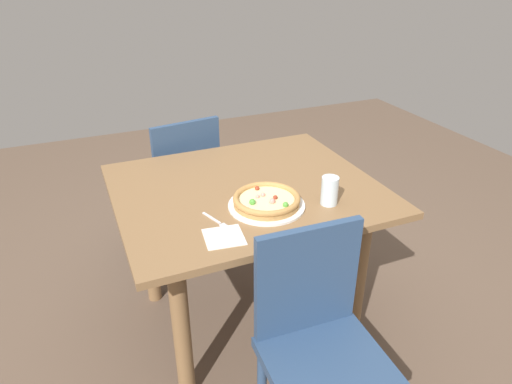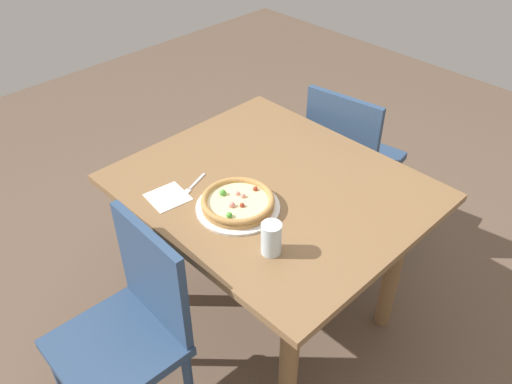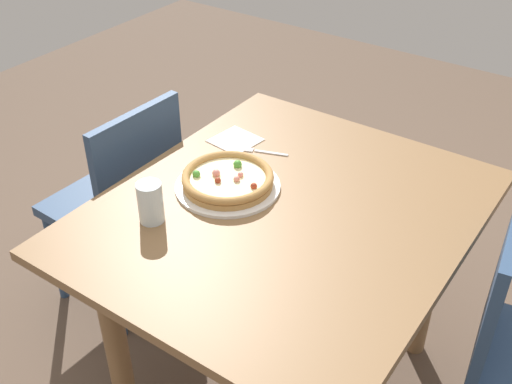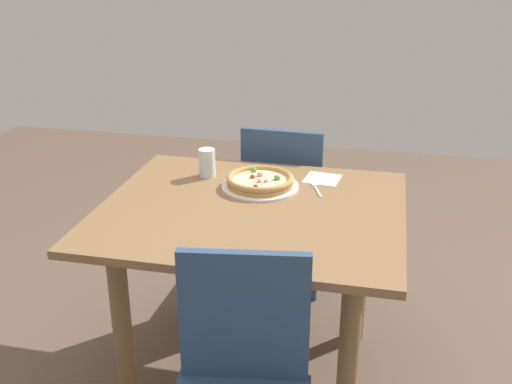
# 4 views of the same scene
# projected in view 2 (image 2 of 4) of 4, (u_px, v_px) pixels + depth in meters

# --- Properties ---
(ground_plane) EXTENTS (6.00, 6.00, 0.00)m
(ground_plane) POSITION_uv_depth(u_px,v_px,m) (270.00, 310.00, 2.52)
(ground_plane) COLOR brown
(dining_table) EXTENTS (1.12, 0.96, 0.74)m
(dining_table) POSITION_uv_depth(u_px,v_px,m) (272.00, 210.00, 2.14)
(dining_table) COLOR olive
(dining_table) RESTS_ON ground
(chair_near) EXTENTS (0.45, 0.45, 0.87)m
(chair_near) POSITION_uv_depth(u_px,v_px,m) (349.00, 158.00, 2.69)
(chair_near) COLOR navy
(chair_near) RESTS_ON ground
(chair_far) EXTENTS (0.42, 0.42, 0.87)m
(chair_far) POSITION_uv_depth(u_px,v_px,m) (130.00, 329.00, 1.85)
(chair_far) COLOR navy
(chair_far) RESTS_ON ground
(plate) EXTENTS (0.31, 0.31, 0.01)m
(plate) POSITION_uv_depth(u_px,v_px,m) (238.00, 207.00, 1.95)
(plate) COLOR white
(plate) RESTS_ON dining_table
(pizza) EXTENTS (0.27, 0.27, 0.04)m
(pizza) POSITION_uv_depth(u_px,v_px,m) (238.00, 202.00, 1.93)
(pizza) COLOR #B78447
(pizza) RESTS_ON plate
(fork) EXTENTS (0.07, 0.16, 0.00)m
(fork) POSITION_uv_depth(u_px,v_px,m) (191.00, 187.00, 2.05)
(fork) COLOR silver
(fork) RESTS_ON dining_table
(drinking_glass) EXTENTS (0.07, 0.07, 0.12)m
(drinking_glass) POSITION_uv_depth(u_px,v_px,m) (271.00, 238.00, 1.73)
(drinking_glass) COLOR silver
(drinking_glass) RESTS_ON dining_table
(napkin) EXTENTS (0.16, 0.16, 0.00)m
(napkin) POSITION_uv_depth(u_px,v_px,m) (168.00, 197.00, 2.00)
(napkin) COLOR white
(napkin) RESTS_ON dining_table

